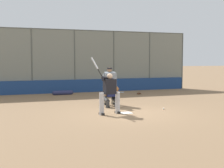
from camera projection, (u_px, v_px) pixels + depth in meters
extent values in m
plane|color=#846647|center=(126.00, 113.00, 11.94)|extent=(160.00, 160.00, 0.00)
cube|color=white|center=(126.00, 113.00, 11.94)|extent=(0.43, 0.43, 0.01)
cylinder|color=#515651|center=(182.00, 61.00, 22.21)|extent=(0.08, 0.08, 3.93)
cylinder|color=#515651|center=(150.00, 61.00, 21.30)|extent=(0.08, 0.08, 3.93)
cylinder|color=#515651|center=(114.00, 61.00, 20.39)|extent=(0.08, 0.08, 3.93)
cylinder|color=#515651|center=(75.00, 61.00, 19.48)|extent=(0.08, 0.08, 3.93)
cylinder|color=#515651|center=(32.00, 61.00, 18.57)|extent=(0.08, 0.08, 3.93)
cube|color=gray|center=(75.00, 61.00, 19.48)|extent=(15.70, 0.01, 3.93)
cylinder|color=#515651|center=(74.00, 30.00, 19.33)|extent=(15.70, 0.06, 0.06)
cube|color=navy|center=(75.00, 86.00, 19.51)|extent=(15.39, 0.18, 0.80)
cube|color=slate|center=(61.00, 89.00, 21.36)|extent=(10.99, 1.95, 0.12)
cube|color=slate|center=(63.00, 87.00, 20.83)|extent=(10.99, 0.55, 0.44)
cube|color=#B7BABC|center=(63.00, 83.00, 20.81)|extent=(10.99, 0.24, 0.08)
cube|color=slate|center=(61.00, 84.00, 21.33)|extent=(10.99, 0.55, 0.76)
cube|color=#B7BABC|center=(61.00, 78.00, 21.30)|extent=(10.99, 0.24, 0.08)
cube|color=slate|center=(60.00, 81.00, 21.83)|extent=(10.99, 0.55, 1.08)
cube|color=#B7BABC|center=(59.00, 73.00, 21.79)|extent=(10.99, 0.24, 0.08)
cylinder|color=#B7B7BC|center=(118.00, 103.00, 11.83)|extent=(0.17, 0.17, 0.82)
cube|color=black|center=(118.00, 112.00, 11.86)|extent=(0.15, 0.29, 0.08)
cylinder|color=#B7B7BC|center=(102.00, 104.00, 11.49)|extent=(0.17, 0.17, 0.82)
cube|color=black|center=(102.00, 114.00, 11.52)|extent=(0.15, 0.29, 0.08)
cube|color=black|center=(110.00, 87.00, 11.61)|extent=(0.48, 0.33, 0.57)
sphere|color=tan|center=(110.00, 76.00, 11.58)|extent=(0.21, 0.21, 0.21)
cylinder|color=black|center=(109.00, 79.00, 11.61)|extent=(0.58, 0.14, 0.21)
cylinder|color=black|center=(103.00, 79.00, 11.47)|extent=(0.14, 0.17, 0.16)
sphere|color=black|center=(102.00, 77.00, 11.49)|extent=(0.04, 0.04, 0.04)
cylinder|color=black|center=(100.00, 73.00, 11.52)|extent=(0.17, 0.18, 0.32)
cylinder|color=#B7BCC1|center=(95.00, 63.00, 11.60)|extent=(0.27, 0.28, 0.46)
cylinder|color=#333333|center=(116.00, 104.00, 13.36)|extent=(0.15, 0.15, 0.30)
cylinder|color=#333333|center=(115.00, 99.00, 13.53)|extent=(0.18, 0.45, 0.23)
cube|color=black|center=(116.00, 106.00, 13.37)|extent=(0.10, 0.26, 0.08)
cylinder|color=#333333|center=(108.00, 104.00, 13.22)|extent=(0.15, 0.15, 0.30)
cylinder|color=#333333|center=(106.00, 100.00, 13.39)|extent=(0.18, 0.45, 0.23)
cube|color=black|center=(108.00, 107.00, 13.23)|extent=(0.10, 0.26, 0.08)
cube|color=black|center=(110.00, 91.00, 13.47)|extent=(0.43, 0.35, 0.54)
cube|color=#191E47|center=(111.00, 92.00, 13.34)|extent=(0.39, 0.13, 0.45)
sphere|color=#936B4C|center=(110.00, 83.00, 13.45)|extent=(0.20, 0.20, 0.20)
sphere|color=#191E47|center=(110.00, 83.00, 13.45)|extent=(0.22, 0.22, 0.22)
cylinder|color=black|center=(116.00, 88.00, 13.30)|extent=(0.28, 0.52, 0.16)
ellipsoid|color=brown|center=(116.00, 89.00, 13.05)|extent=(0.30, 0.10, 0.24)
cylinder|color=#936B4C|center=(105.00, 91.00, 13.38)|extent=(0.09, 0.30, 0.43)
cylinder|color=gray|center=(113.00, 95.00, 14.25)|extent=(0.18, 0.18, 0.87)
cube|color=black|center=(113.00, 103.00, 14.28)|extent=(0.11, 0.28, 0.08)
cylinder|color=gray|center=(105.00, 95.00, 14.12)|extent=(0.18, 0.18, 0.87)
cube|color=black|center=(105.00, 104.00, 14.15)|extent=(0.11, 0.28, 0.08)
cube|color=gray|center=(110.00, 79.00, 14.07)|extent=(0.47, 0.42, 0.66)
sphere|color=#936B4C|center=(110.00, 70.00, 14.04)|extent=(0.22, 0.22, 0.22)
cylinder|color=black|center=(110.00, 68.00, 14.04)|extent=(0.23, 0.23, 0.08)
cylinder|color=gray|center=(116.00, 83.00, 14.12)|extent=(0.15, 0.25, 0.92)
cylinder|color=gray|center=(104.00, 84.00, 13.94)|extent=(0.15, 0.25, 0.92)
sphere|color=black|center=(110.00, 93.00, 19.14)|extent=(0.04, 0.04, 0.04)
cylinder|color=black|center=(113.00, 92.00, 19.17)|extent=(0.36, 0.09, 0.03)
cylinder|color=#B7BCC1|center=(120.00, 92.00, 19.24)|extent=(0.50, 0.16, 0.07)
ellipsoid|color=#56331E|center=(139.00, 93.00, 18.47)|extent=(0.29, 0.19, 0.10)
ellipsoid|color=#56331E|center=(138.00, 94.00, 18.36)|extent=(0.10, 0.08, 0.08)
sphere|color=white|center=(164.00, 109.00, 12.74)|extent=(0.07, 0.07, 0.07)
cylinder|color=navy|center=(63.00, 93.00, 18.16)|extent=(1.00, 0.25, 0.25)
sphere|color=navy|center=(71.00, 92.00, 18.33)|extent=(0.25, 0.25, 0.25)
sphere|color=navy|center=(54.00, 93.00, 17.98)|extent=(0.25, 0.25, 0.25)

